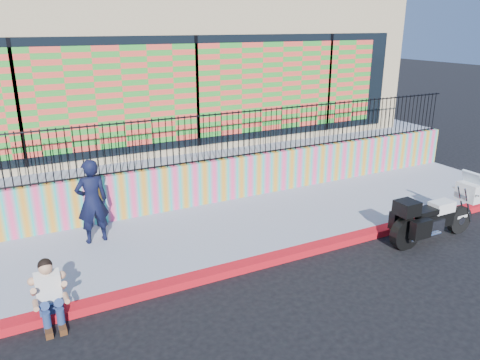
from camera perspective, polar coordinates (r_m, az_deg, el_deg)
ground at (r=9.57m, az=4.89°, el=-9.72°), size 90.00×90.00×0.00m
red_curb at (r=9.53m, az=4.90°, el=-9.32°), size 16.00×0.30×0.15m
sidewalk at (r=10.82m, az=0.23°, el=-5.72°), size 16.00×3.00×0.15m
mural_wall at (r=11.93m, az=-3.33°, el=-0.16°), size 16.00×0.20×1.10m
metal_fence at (r=11.61m, az=-3.44°, el=5.22°), size 15.80×0.04×1.20m
elevated_platform at (r=16.56m, az=-10.63°, el=4.63°), size 16.00×10.00×1.25m
storefront_building at (r=15.94m, az=-10.96°, el=13.65°), size 14.00×8.06×4.00m
police_motorcycle at (r=10.92m, az=22.51°, el=-3.99°), size 2.30×0.76×1.43m
police_officer at (r=10.09m, az=-17.59°, el=-2.50°), size 0.68×0.48×1.79m
seated_man at (r=8.05m, az=-22.11°, el=-13.36°), size 0.54×0.71×1.06m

